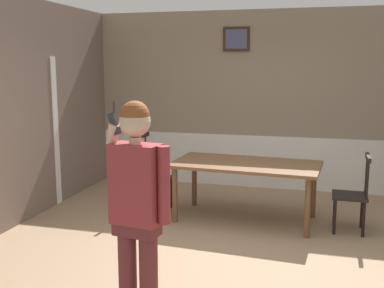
{
  "coord_description": "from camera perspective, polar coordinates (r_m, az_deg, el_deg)",
  "views": [
    {
      "loc": [
        0.79,
        -4.65,
        1.99
      ],
      "look_at": [
        -0.25,
        -0.75,
        1.3
      ],
      "focal_mm": 43.67,
      "sensor_mm": 36.0,
      "label": 1
    }
  ],
  "objects": [
    {
      "name": "chair_near_window",
      "position": [
        5.92,
        19.06,
        -5.84
      ],
      "size": [
        0.41,
        0.41,
        0.95
      ],
      "rotation": [
        0.0,
        0.0,
        1.54
      ],
      "color": "black",
      "rests_on": "ground_plane"
    },
    {
      "name": "ground_plane",
      "position": [
        5.12,
        4.97,
        -13.26
      ],
      "size": [
        6.33,
        6.33,
        0.0
      ],
      "primitive_type": "plane",
      "color": "#9E7F60"
    },
    {
      "name": "person_figure",
      "position": [
        3.46,
        -6.69,
        -7.01
      ],
      "size": [
        0.53,
        0.26,
        1.74
      ],
      "rotation": [
        0.0,
        0.0,
        2.98
      ],
      "color": "brown",
      "rests_on": "ground_plane"
    },
    {
      "name": "room_back_partition",
      "position": [
        7.59,
        8.88,
        4.88
      ],
      "size": [
        5.65,
        0.17,
        2.84
      ],
      "color": "gray",
      "rests_on": "ground_plane"
    },
    {
      "name": "dining_table",
      "position": [
        6.01,
        6.56,
        -3.07
      ],
      "size": [
        1.92,
        1.1,
        0.75
      ],
      "rotation": [
        0.0,
        0.0,
        -0.08
      ],
      "color": "brown",
      "rests_on": "ground_plane"
    },
    {
      "name": "chair_by_doorway",
      "position": [
        6.46,
        -4.95,
        -3.83
      ],
      "size": [
        0.49,
        0.49,
        1.06
      ],
      "rotation": [
        0.0,
        0.0,
        4.59
      ],
      "color": "black",
      "rests_on": "ground_plane"
    }
  ]
}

